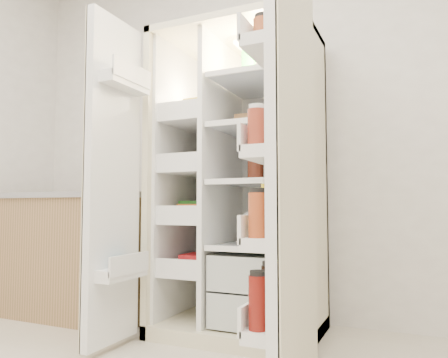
% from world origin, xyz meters
% --- Properties ---
extents(wall_back, '(4.00, 0.02, 2.70)m').
position_xyz_m(wall_back, '(0.00, 2.00, 1.35)').
color(wall_back, white).
rests_on(wall_back, floor).
extents(refrigerator, '(0.92, 0.70, 1.80)m').
position_xyz_m(refrigerator, '(-0.06, 1.65, 0.74)').
color(refrigerator, beige).
rests_on(refrigerator, floor).
extents(freezer_door, '(0.15, 0.40, 1.72)m').
position_xyz_m(freezer_door, '(-0.58, 1.05, 0.89)').
color(freezer_door, white).
rests_on(freezer_door, floor).
extents(fridge_door, '(0.17, 0.58, 1.72)m').
position_xyz_m(fridge_door, '(0.40, 0.96, 0.87)').
color(fridge_door, white).
rests_on(fridge_door, floor).
extents(kitchen_counter, '(1.16, 0.62, 0.84)m').
position_xyz_m(kitchen_counter, '(-1.27, 1.55, 0.42)').
color(kitchen_counter, '#A77E53').
rests_on(kitchen_counter, floor).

